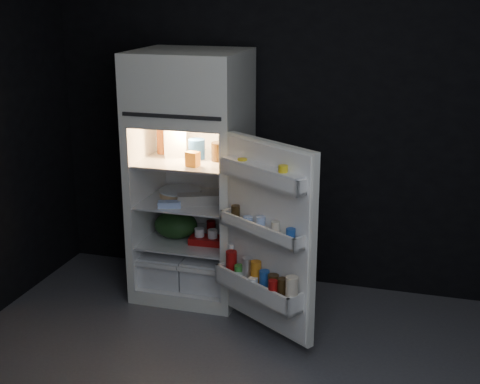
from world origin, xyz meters
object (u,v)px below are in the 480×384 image
(egg_carton, at_px, (198,199))
(milk_jug, at_px, (175,140))
(refrigerator, at_px, (192,167))
(fridge_door, at_px, (266,241))
(yogurt_tray, at_px, (207,240))

(egg_carton, bearing_deg, milk_jug, 125.66)
(refrigerator, xyz_separation_m, fridge_door, (0.70, -0.59, -0.27))
(yogurt_tray, bearing_deg, refrigerator, 137.70)
(milk_jug, relative_size, egg_carton, 0.83)
(refrigerator, distance_m, milk_jug, 0.23)
(refrigerator, distance_m, egg_carton, 0.25)
(milk_jug, distance_m, egg_carton, 0.46)
(fridge_door, height_order, egg_carton, fridge_door)
(refrigerator, bearing_deg, egg_carton, -56.74)
(egg_carton, bearing_deg, refrigerator, 100.96)
(refrigerator, height_order, yogurt_tray, refrigerator)
(refrigerator, height_order, egg_carton, refrigerator)
(fridge_door, height_order, milk_jug, fridge_door)
(refrigerator, xyz_separation_m, egg_carton, (0.09, -0.13, -0.19))
(yogurt_tray, bearing_deg, milk_jug, 153.05)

